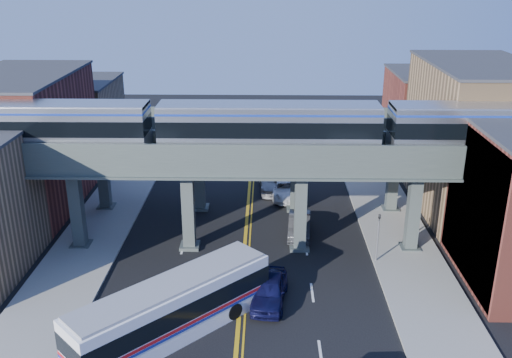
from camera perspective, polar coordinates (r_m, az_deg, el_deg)
ground at (r=35.05m, az=-1.66°, el=-12.94°), size 120.00×120.00×0.00m
sidewalk_west at (r=45.56m, az=-15.73°, el=-5.24°), size 5.00×70.00×0.16m
sidewalk_east at (r=44.78m, az=13.89°, el=-5.53°), size 5.00×70.00×0.16m
building_west_b at (r=51.31m, az=-21.99°, el=3.43°), size 8.00×14.00×11.00m
building_west_c at (r=63.40m, az=-17.47°, el=5.67°), size 8.00×10.00×8.00m
building_east_b at (r=50.05m, az=20.89°, el=3.77°), size 8.00×14.00×12.00m
building_east_c at (r=62.37m, az=16.92°, el=5.96°), size 8.00×10.00×9.00m
mural_panel at (r=38.50m, az=20.77°, el=-3.11°), size 0.10×9.50×9.50m
elevated_viaduct_near at (r=39.36m, az=-1.22°, el=1.50°), size 52.00×3.60×7.40m
elevated_viaduct_far at (r=46.03m, az=-0.88°, el=4.36°), size 52.00×3.60×7.40m
transit_train at (r=38.52m, az=1.28°, el=5.35°), size 45.98×2.88×3.36m
stop_sign at (r=36.69m, az=-1.00°, el=-8.06°), size 0.76×0.09×2.63m
traffic_signal at (r=39.83m, az=12.11°, el=-5.24°), size 0.15×0.18×4.10m
transit_bus at (r=32.49m, az=-8.33°, el=-12.76°), size 10.58×10.54×3.15m
car_lane_a at (r=35.33m, az=1.37°, el=-11.04°), size 2.57×5.08×1.66m
car_lane_b at (r=43.67m, az=4.35°, el=-4.64°), size 1.96×4.76×1.53m
car_lane_c at (r=50.55m, az=2.86°, el=-1.02°), size 3.14×5.57×1.47m
car_lane_d at (r=52.26m, az=1.65°, el=-0.11°), size 2.84×6.06×1.71m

